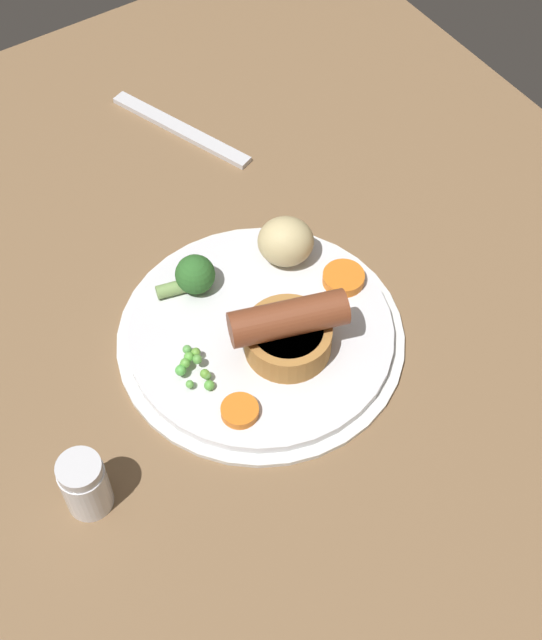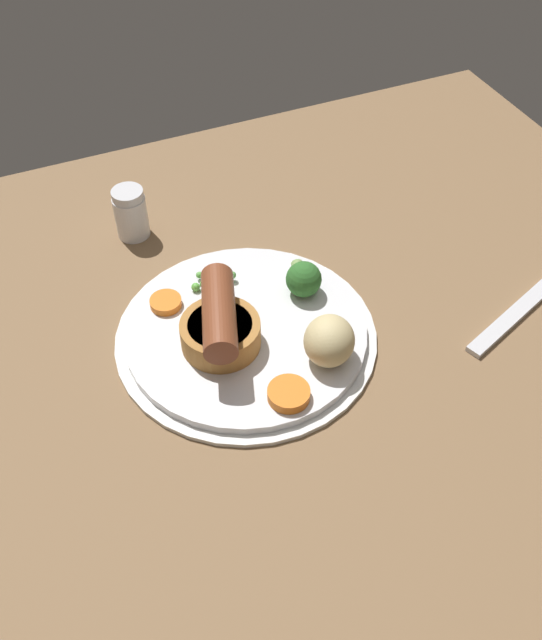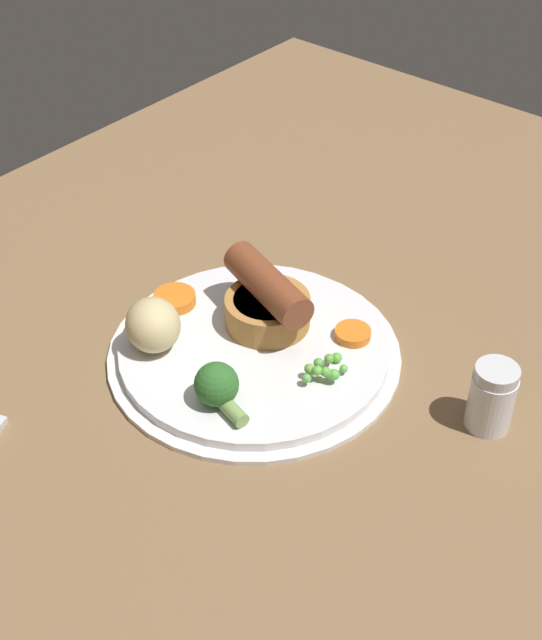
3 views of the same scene
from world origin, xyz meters
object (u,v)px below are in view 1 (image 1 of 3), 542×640
object	(u,v)px
carrot_slice_0	(343,278)
fork	(181,129)
pea_pile	(193,367)
carrot_slice_2	(240,411)
dinner_plate	(261,335)
potato_chunk_0	(286,241)
sausage_pudding	(288,331)
salt_shaker	(85,484)
broccoli_floret_near	(193,276)

from	to	relation	value
carrot_slice_0	fork	size ratio (longest dim) A/B	0.22
pea_pile	carrot_slice_2	xyz separation A→B (cm)	(5.55, 1.18, -0.53)
carrot_slice_0	carrot_slice_2	distance (cm)	16.79
dinner_plate	potato_chunk_0	distance (cm)	9.21
potato_chunk_0	pea_pile	bearing A→B (deg)	-64.98
sausage_pudding	pea_pile	size ratio (longest dim) A/B	2.17
potato_chunk_0	salt_shaker	world-z (taller)	same
dinner_plate	fork	distance (cm)	28.75
carrot_slice_0	carrot_slice_2	bearing A→B (deg)	-66.76
carrot_slice_2	carrot_slice_0	bearing A→B (deg)	113.24
broccoli_floret_near	carrot_slice_0	xyz separation A→B (cm)	(6.95, 11.86, -1.23)
sausage_pudding	salt_shaker	xyz separation A→B (cm)	(2.91, -20.81, -0.93)
dinner_plate	pea_pile	size ratio (longest dim) A/B	5.34
carrot_slice_2	sausage_pudding	bearing A→B (deg)	115.32
dinner_plate	carrot_slice_2	size ratio (longest dim) A/B	8.07
carrot_slice_0	salt_shaker	distance (cm)	29.90
carrot_slice_2	salt_shaker	xyz separation A→B (cm)	(-0.40, -13.80, 1.17)
fork	salt_shaker	size ratio (longest dim) A/B	2.98
potato_chunk_0	carrot_slice_0	size ratio (longest dim) A/B	1.35
potato_chunk_0	carrot_slice_0	distance (cm)	6.33
dinner_plate	potato_chunk_0	world-z (taller)	potato_chunk_0
sausage_pudding	potato_chunk_0	xyz separation A→B (cm)	(-8.65, 5.56, -0.19)
potato_chunk_0	carrot_slice_2	world-z (taller)	potato_chunk_0
sausage_pudding	pea_pile	distance (cm)	8.64
pea_pile	carrot_slice_2	size ratio (longest dim) A/B	1.51
dinner_plate	fork	size ratio (longest dim) A/B	1.44
carrot_slice_2	fork	world-z (taller)	carrot_slice_2
sausage_pudding	pea_pile	bearing A→B (deg)	-176.91
fork	sausage_pudding	bearing A→B (deg)	-33.06
carrot_slice_0	dinner_plate	bearing A→B (deg)	-87.64
broccoli_floret_near	salt_shaker	world-z (taller)	salt_shaker
sausage_pudding	pea_pile	world-z (taller)	sausage_pudding
sausage_pudding	dinner_plate	bearing A→B (deg)	125.93
dinner_plate	carrot_slice_0	bearing A→B (deg)	92.36
pea_pile	broccoli_floret_near	bearing A→B (deg)	149.35
sausage_pudding	fork	xyz separation A→B (cm)	(-30.65, 6.66, -3.61)
pea_pile	salt_shaker	bearing A→B (deg)	-67.81
sausage_pudding	potato_chunk_0	world-z (taller)	sausage_pudding
carrot_slice_0	fork	distance (cm)	27.45
fork	salt_shaker	world-z (taller)	salt_shaker
dinner_plate	sausage_pudding	size ratio (longest dim) A/B	2.46
sausage_pudding	pea_pile	xyz separation A→B (cm)	(-2.23, -8.20, -1.57)
dinner_plate	broccoli_floret_near	size ratio (longest dim) A/B	4.63
sausage_pudding	carrot_slice_0	bearing A→B (deg)	39.79
broccoli_floret_near	potato_chunk_0	xyz separation A→B (cm)	(1.61, 9.00, 0.58)
potato_chunk_0	carrot_slice_2	size ratio (longest dim) A/B	1.64
sausage_pudding	carrot_slice_2	distance (cm)	8.04
carrot_slice_0	salt_shaker	size ratio (longest dim) A/B	0.64
broccoli_floret_near	fork	distance (cm)	22.94
pea_pile	carrot_slice_0	xyz separation A→B (cm)	(-1.08, 16.61, -0.43)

